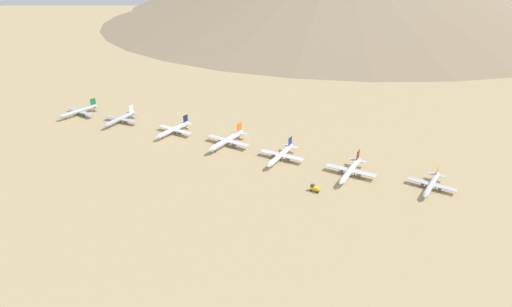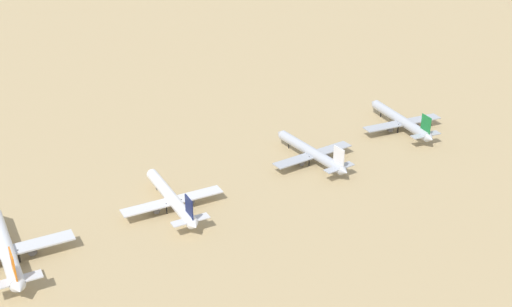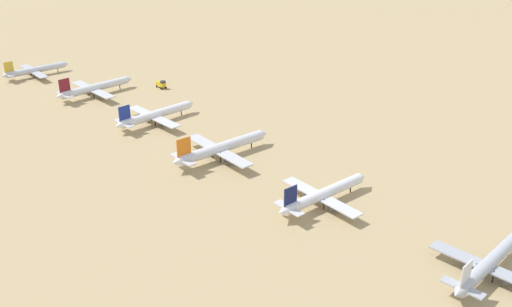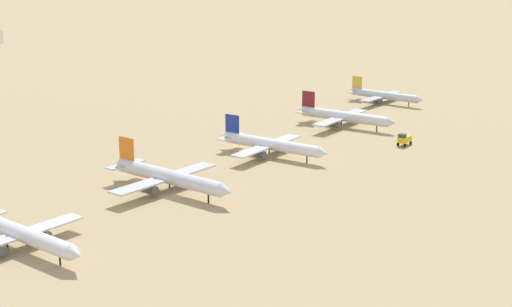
{
  "view_description": "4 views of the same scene",
  "coord_description": "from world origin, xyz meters",
  "px_view_note": "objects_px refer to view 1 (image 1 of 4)",
  "views": [
    {
      "loc": [
        205.52,
        189.25,
        126.69
      ],
      "look_at": [
        -0.48,
        29.52,
        3.12
      ],
      "focal_mm": 31.19,
      "sensor_mm": 36.0,
      "label": 1
    },
    {
      "loc": [
        -151.86,
        -2.09,
        97.33
      ],
      "look_at": [
        19.44,
        -74.66,
        4.28
      ],
      "focal_mm": 46.49,
      "sensor_mm": 36.0,
      "label": 2
    },
    {
      "loc": [
        -98.78,
        -157.05,
        88.14
      ],
      "look_at": [
        3.45,
        -9.28,
        4.29
      ],
      "focal_mm": 41.46,
      "sensor_mm": 36.0,
      "label": 3
    },
    {
      "loc": [
        135.19,
        -111.94,
        57.97
      ],
      "look_at": [
        3.09,
        26.78,
        6.31
      ],
      "focal_mm": 52.71,
      "sensor_mm": 36.0,
      "label": 4
    }
  ],
  "objects_px": {
    "parked_jet_5": "(350,170)",
    "parked_jet_6": "(432,184)",
    "parked_jet_1": "(120,119)",
    "service_truck": "(315,188)",
    "parked_jet_4": "(281,155)",
    "parked_jet_3": "(227,140)",
    "parked_jet_2": "(174,129)",
    "parked_jet_0": "(79,111)"
  },
  "relations": [
    {
      "from": "parked_jet_5",
      "to": "parked_jet_6",
      "type": "distance_m",
      "value": 45.93
    },
    {
      "from": "parked_jet_1",
      "to": "service_truck",
      "type": "xyz_separation_m",
      "value": [
        -1.41,
        174.07,
        -1.39
      ]
    },
    {
      "from": "parked_jet_4",
      "to": "parked_jet_3",
      "type": "bearing_deg",
      "value": -84.26
    },
    {
      "from": "parked_jet_2",
      "to": "parked_jet_1",
      "type": "bearing_deg",
      "value": -78.07
    },
    {
      "from": "parked_jet_0",
      "to": "parked_jet_1",
      "type": "height_order",
      "value": "parked_jet_0"
    },
    {
      "from": "parked_jet_3",
      "to": "parked_jet_6",
      "type": "height_order",
      "value": "parked_jet_3"
    },
    {
      "from": "parked_jet_1",
      "to": "parked_jet_5",
      "type": "xyz_separation_m",
      "value": [
        -30.5,
        181.32,
        0.21
      ]
    },
    {
      "from": "parked_jet_3",
      "to": "parked_jet_6",
      "type": "relative_size",
      "value": 1.22
    },
    {
      "from": "parked_jet_1",
      "to": "parked_jet_0",
      "type": "bearing_deg",
      "value": -76.4
    },
    {
      "from": "parked_jet_5",
      "to": "service_truck",
      "type": "height_order",
      "value": "parked_jet_5"
    },
    {
      "from": "parked_jet_2",
      "to": "parked_jet_4",
      "type": "bearing_deg",
      "value": 98.07
    },
    {
      "from": "parked_jet_6",
      "to": "service_truck",
      "type": "distance_m",
      "value": 66.59
    },
    {
      "from": "parked_jet_2",
      "to": "parked_jet_4",
      "type": "distance_m",
      "value": 87.67
    },
    {
      "from": "parked_jet_4",
      "to": "parked_jet_2",
      "type": "bearing_deg",
      "value": -81.93
    },
    {
      "from": "parked_jet_2",
      "to": "parked_jet_5",
      "type": "xyz_separation_m",
      "value": [
        -20.09,
        132.05,
        0.16
      ]
    },
    {
      "from": "parked_jet_4",
      "to": "parked_jet_5",
      "type": "bearing_deg",
      "value": 99.76
    },
    {
      "from": "parked_jet_0",
      "to": "parked_jet_6",
      "type": "bearing_deg",
      "value": 101.45
    },
    {
      "from": "parked_jet_4",
      "to": "service_truck",
      "type": "height_order",
      "value": "parked_jet_4"
    },
    {
      "from": "parked_jet_1",
      "to": "parked_jet_6",
      "type": "relative_size",
      "value": 1.07
    },
    {
      "from": "parked_jet_2",
      "to": "parked_jet_4",
      "type": "height_order",
      "value": "parked_jet_4"
    },
    {
      "from": "parked_jet_1",
      "to": "parked_jet_2",
      "type": "distance_m",
      "value": 50.36
    },
    {
      "from": "parked_jet_1",
      "to": "parked_jet_3",
      "type": "xyz_separation_m",
      "value": [
        -18.47,
        93.85,
        0.48
      ]
    },
    {
      "from": "service_truck",
      "to": "parked_jet_4",
      "type": "bearing_deg",
      "value": -119.28
    },
    {
      "from": "service_truck",
      "to": "parked_jet_2",
      "type": "bearing_deg",
      "value": -94.13
    },
    {
      "from": "parked_jet_4",
      "to": "parked_jet_5",
      "type": "distance_m",
      "value": 45.92
    },
    {
      "from": "parked_jet_3",
      "to": "parked_jet_2",
      "type": "bearing_deg",
      "value": -79.75
    },
    {
      "from": "parked_jet_3",
      "to": "parked_jet_4",
      "type": "relative_size",
      "value": 1.09
    },
    {
      "from": "parked_jet_3",
      "to": "service_truck",
      "type": "bearing_deg",
      "value": 78.0
    },
    {
      "from": "parked_jet_1",
      "to": "parked_jet_6",
      "type": "distance_m",
      "value": 229.48
    },
    {
      "from": "parked_jet_1",
      "to": "parked_jet_2",
      "type": "height_order",
      "value": "parked_jet_2"
    },
    {
      "from": "parked_jet_4",
      "to": "service_truck",
      "type": "bearing_deg",
      "value": 60.72
    },
    {
      "from": "parked_jet_0",
      "to": "parked_jet_5",
      "type": "height_order",
      "value": "parked_jet_5"
    },
    {
      "from": "parked_jet_0",
      "to": "parked_jet_5",
      "type": "bearing_deg",
      "value": 100.3
    },
    {
      "from": "parked_jet_3",
      "to": "parked_jet_5",
      "type": "relative_size",
      "value": 1.08
    },
    {
      "from": "parked_jet_1",
      "to": "service_truck",
      "type": "height_order",
      "value": "parked_jet_1"
    },
    {
      "from": "parked_jet_3",
      "to": "parked_jet_6",
      "type": "distance_m",
      "value": 133.83
    },
    {
      "from": "parked_jet_1",
      "to": "parked_jet_4",
      "type": "xyz_separation_m",
      "value": [
        -22.71,
        136.07,
        0.17
      ]
    },
    {
      "from": "parked_jet_0",
      "to": "parked_jet_6",
      "type": "relative_size",
      "value": 1.11
    },
    {
      "from": "parked_jet_1",
      "to": "parked_jet_3",
      "type": "bearing_deg",
      "value": 101.13
    },
    {
      "from": "parked_jet_0",
      "to": "parked_jet_6",
      "type": "distance_m",
      "value": 271.03
    },
    {
      "from": "parked_jet_3",
      "to": "service_truck",
      "type": "relative_size",
      "value": 7.54
    },
    {
      "from": "parked_jet_3",
      "to": "parked_jet_5",
      "type": "height_order",
      "value": "parked_jet_3"
    }
  ]
}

